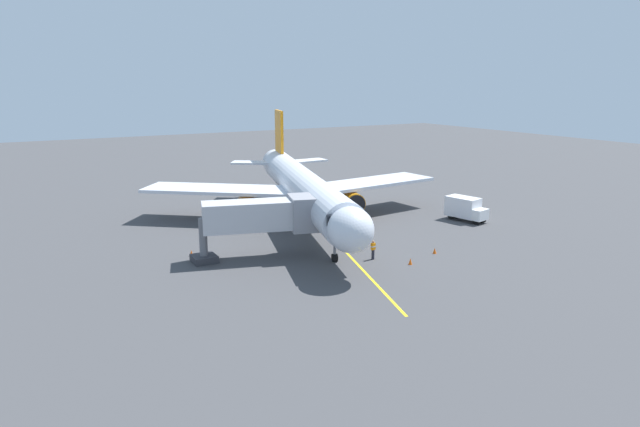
% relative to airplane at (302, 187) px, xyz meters
% --- Properties ---
extents(ground_plane, '(220.00, 220.00, 0.00)m').
position_rel_airplane_xyz_m(ground_plane, '(-0.37, -0.16, -4.00)').
color(ground_plane, '#424244').
extents(apron_lead_in_line, '(11.54, 38.43, 0.01)m').
position_rel_airplane_xyz_m(apron_lead_in_line, '(0.08, 6.27, -4.00)').
color(apron_lead_in_line, yellow).
rests_on(apron_lead_in_line, ground).
extents(airplane, '(33.39, 39.55, 11.50)m').
position_rel_airplane_xyz_m(airplane, '(0.00, 0.00, 0.00)').
color(airplane, silver).
rests_on(airplane, ground).
extents(jet_bridge, '(11.43, 5.72, 5.40)m').
position_rel_airplane_xyz_m(jet_bridge, '(8.34, 9.30, -0.24)').
color(jet_bridge, '#B7B7BC').
rests_on(jet_bridge, ground).
extents(ground_crew_marshaller, '(0.43, 0.31, 1.71)m').
position_rel_airplane_xyz_m(ground_crew_marshaller, '(0.66, 14.36, -3.12)').
color(ground_crew_marshaller, '#23232D').
rests_on(ground_crew_marshaller, ground).
extents(box_truck_near_nose, '(2.86, 4.90, 2.62)m').
position_rel_airplane_xyz_m(box_truck_near_nose, '(-16.31, 8.15, -2.62)').
color(box_truck_near_nose, white).
rests_on(box_truck_near_nose, ground).
extents(safety_cone_nose_left, '(0.32, 0.32, 0.55)m').
position_rel_airplane_xyz_m(safety_cone_nose_left, '(14.20, 5.52, -3.73)').
color(safety_cone_nose_left, '#F2590F').
rests_on(safety_cone_nose_left, ground).
extents(safety_cone_nose_right, '(0.32, 0.32, 0.55)m').
position_rel_airplane_xyz_m(safety_cone_nose_right, '(-1.29, 17.10, -3.73)').
color(safety_cone_nose_right, '#F2590F').
rests_on(safety_cone_nose_right, ground).
extents(safety_cone_wing_port, '(0.32, 0.32, 0.55)m').
position_rel_airplane_xyz_m(safety_cone_wing_port, '(-5.16, 15.77, -3.73)').
color(safety_cone_wing_port, '#F2590F').
rests_on(safety_cone_wing_port, ground).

